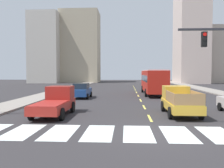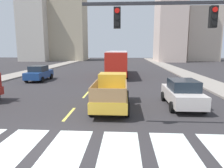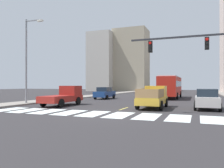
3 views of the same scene
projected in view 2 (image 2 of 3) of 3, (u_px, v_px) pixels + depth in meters
The scene contains 23 objects.
ground_plane at pixel (40, 148), 7.50m from camera, with size 160.00×160.00×0.00m, color #2E2C2E.
sidewalk_right at pixel (197, 79), 24.46m from camera, with size 3.02×110.00×0.15m, color gray.
sidewalk_left at pixel (8, 77), 25.92m from camera, with size 3.02×110.00×0.15m, color gray.
crosswalk_stripe_4 at pixel (14, 147), 7.56m from camera, with size 1.45×3.30×0.01m, color white.
crosswalk_stripe_5 at pixel (66, 149), 7.43m from camera, with size 1.45×3.30×0.01m, color white.
crosswalk_stripe_6 at pixel (120, 150), 7.31m from camera, with size 1.45×3.30×0.01m, color white.
crosswalk_stripe_7 at pixel (175, 152), 7.19m from camera, with size 1.45×3.30×0.01m, color white.
lane_dash_0 at pixel (69, 114), 11.43m from camera, with size 0.16×2.40×0.01m, color #E1D152.
lane_dash_1 at pixel (86, 94), 16.35m from camera, with size 0.16×2.40×0.01m, color #E1D152.
lane_dash_2 at pixel (95, 84), 21.27m from camera, with size 0.16×2.40×0.01m, color #E1D152.
lane_dash_3 at pixel (101, 77), 26.19m from camera, with size 0.16×2.40×0.01m, color #E1D152.
lane_dash_4 at pixel (105, 73), 31.11m from camera, with size 0.16×2.40×0.01m, color #E1D152.
lane_dash_5 at pixel (107, 70), 36.02m from camera, with size 0.16×2.40×0.01m, color #E1D152.
lane_dash_6 at pixel (109, 67), 40.94m from camera, with size 0.16×2.40×0.01m, color #E1D152.
lane_dash_7 at pixel (111, 65), 45.86m from camera, with size 0.16×2.40×0.01m, color #E1D152.
pickup_stakebed at pixel (112, 92), 12.86m from camera, with size 2.18×5.20×1.96m.
city_bus at pixel (118, 61), 27.46m from camera, with size 2.72×10.80×3.32m.
sedan_near_left at pixel (39, 73), 23.43m from camera, with size 2.02×4.40×1.72m.
sedan_far at pixel (182, 93), 12.81m from camera, with size 2.02×4.40×1.72m.
tower_tall_centre at pixel (68, 28), 64.20m from camera, with size 10.87×8.63×20.44m, color tan.
block_mid_left at pixel (170, 9), 58.56m from camera, with size 7.42×11.76×29.74m, color beige.
block_mid_right at pixel (36, 29), 61.49m from camera, with size 8.10×8.60×19.30m, color beige.
block_low_right at pixel (200, 35), 62.22m from camera, with size 9.41×8.86×15.67m, color beige.
Camera 2 is at (3.08, -6.81, 3.59)m, focal length 32.76 mm.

